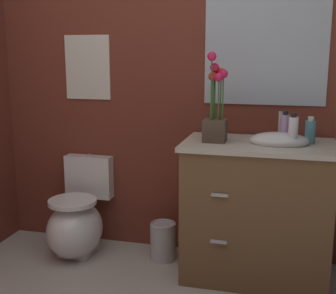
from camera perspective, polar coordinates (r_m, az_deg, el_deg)
wall_back at (r=3.20m, az=5.60°, el=8.21°), size 4.31×0.05×2.50m
toilet at (r=3.41m, az=-11.24°, el=-9.11°), size 0.38×0.59×0.69m
vanity_cabinet at (r=3.00m, az=11.03°, el=-7.66°), size 0.94×0.56×1.08m
flower_vase at (r=2.85m, az=5.96°, el=4.41°), size 0.14×0.14×0.55m
soap_bottle at (r=2.93m, az=17.36°, el=1.87°), size 0.06×0.06×0.17m
lotion_bottle at (r=2.91m, az=14.40°, el=2.30°), size 0.05×0.05×0.20m
hand_wash_bottle at (r=2.81m, az=15.38°, el=1.92°), size 0.06×0.06×0.20m
trash_bin at (r=3.29m, az=-0.63°, el=-11.67°), size 0.18×0.18×0.27m
wall_poster at (r=3.43m, az=-10.02°, el=9.77°), size 0.35×0.01×0.46m
wall_mirror at (r=3.13m, az=12.08°, el=11.60°), size 0.80×0.01×0.70m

